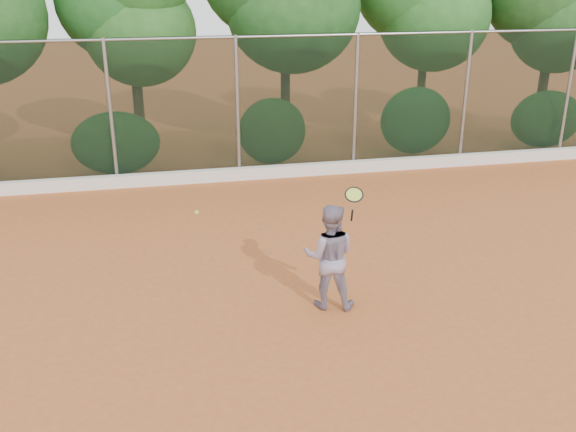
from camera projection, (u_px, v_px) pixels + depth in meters
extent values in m
plane|color=#B25A2A|center=(301.00, 314.00, 9.89)|extent=(80.00, 80.00, 0.00)
cube|color=silver|center=(240.00, 174.00, 16.05)|extent=(24.00, 0.20, 0.30)
imported|color=gray|center=(329.00, 256.00, 9.86)|extent=(0.97, 0.85, 1.69)
cube|color=black|center=(238.00, 109.00, 15.62)|extent=(24.00, 0.01, 3.50)
cylinder|color=gray|center=(236.00, 37.00, 15.00)|extent=(24.00, 0.06, 0.06)
cylinder|color=gray|center=(111.00, 114.00, 15.05)|extent=(0.09, 0.09, 3.50)
cylinder|color=gray|center=(238.00, 109.00, 15.62)|extent=(0.09, 0.09, 3.50)
cylinder|color=gray|center=(355.00, 104.00, 16.20)|extent=(0.09, 0.09, 3.50)
cylinder|color=gray|center=(465.00, 99.00, 16.77)|extent=(0.09, 0.09, 3.50)
cylinder|color=gray|center=(568.00, 95.00, 17.34)|extent=(0.09, 0.09, 3.50)
cylinder|color=#482D1B|center=(140.00, 115.00, 17.46)|extent=(0.28, 0.28, 2.40)
ellipsoid|color=#24571D|center=(140.00, 32.00, 16.61)|extent=(2.90, 2.40, 2.80)
cylinder|color=#3A2616|center=(285.00, 101.00, 17.84)|extent=(0.26, 0.26, 3.00)
ellipsoid|color=#2D6C29|center=(293.00, 7.00, 16.88)|extent=(3.60, 3.00, 3.50)
cylinder|color=#49311C|center=(420.00, 99.00, 18.86)|extent=(0.24, 0.24, 2.70)
ellipsoid|color=#215A1F|center=(435.00, 16.00, 17.95)|extent=(3.20, 2.70, 3.10)
cylinder|color=#422A19|center=(541.00, 100.00, 19.24)|extent=(0.28, 0.28, 2.50)
ellipsoid|color=#2F6526|center=(560.00, 22.00, 18.37)|extent=(3.00, 2.50, 2.90)
ellipsoid|color=#316A28|center=(116.00, 143.00, 16.11)|extent=(2.20, 1.16, 1.60)
ellipsoid|color=#326426|center=(272.00, 131.00, 16.84)|extent=(1.80, 1.04, 1.76)
ellipsoid|color=#2C732C|center=(416.00, 120.00, 17.56)|extent=(2.00, 1.10, 1.84)
ellipsoid|color=#316A28|center=(546.00, 119.00, 18.38)|extent=(2.16, 1.12, 1.64)
cylinder|color=black|center=(352.00, 215.00, 9.53)|extent=(0.08, 0.19, 0.25)
torus|color=black|center=(354.00, 195.00, 9.34)|extent=(0.33, 0.30, 0.18)
cylinder|color=#C0D83F|center=(354.00, 195.00, 9.34)|extent=(0.28, 0.24, 0.14)
sphere|color=gold|center=(197.00, 213.00, 9.11)|extent=(0.07, 0.07, 0.07)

